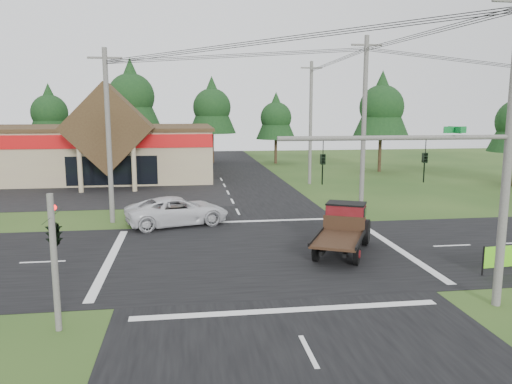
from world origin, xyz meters
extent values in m
plane|color=#223F16|center=(0.00, 0.00, 0.00)|extent=(120.00, 120.00, 0.00)
cube|color=black|center=(0.00, 0.00, 0.01)|extent=(12.00, 120.00, 0.02)
cube|color=black|center=(0.00, 0.00, 0.01)|extent=(120.00, 12.00, 0.02)
cube|color=black|center=(-14.00, 19.00, 0.01)|extent=(28.00, 14.00, 0.02)
cube|color=tan|center=(-16.00, 30.00, 2.50)|extent=(30.00, 15.00, 5.00)
cube|color=#3D2919|center=(-16.00, 30.00, 5.05)|extent=(30.40, 15.40, 0.30)
cube|color=#A40C0D|center=(-16.00, 22.45, 4.10)|extent=(30.00, 0.12, 1.20)
cube|color=#3D2919|center=(-10.00, 21.50, 5.30)|extent=(7.78, 4.00, 7.78)
cylinder|color=tan|center=(-12.20, 19.80, 2.00)|extent=(0.40, 0.40, 4.00)
cylinder|color=tan|center=(-7.80, 19.80, 2.00)|extent=(0.40, 0.40, 4.00)
cube|color=black|center=(-10.00, 22.48, 1.50)|extent=(8.00, 0.08, 2.60)
cylinder|color=#595651|center=(7.50, -7.50, 3.50)|extent=(0.24, 0.24, 7.00)
cylinder|color=#595651|center=(3.50, -7.50, 6.00)|extent=(8.00, 0.16, 0.16)
imported|color=black|center=(4.50, -7.50, 5.00)|extent=(0.16, 0.20, 1.00)
imported|color=black|center=(1.00, -7.50, 5.00)|extent=(0.16, 0.20, 1.00)
cube|color=#0C6626|center=(5.50, -7.50, 6.25)|extent=(0.80, 0.04, 0.22)
cylinder|color=#595651|center=(-7.50, -7.50, 2.20)|extent=(0.20, 0.20, 4.40)
imported|color=black|center=(-7.50, -7.30, 3.70)|extent=(0.53, 2.48, 1.00)
sphere|color=#FF0C0C|center=(-7.50, -7.15, 3.90)|extent=(0.18, 0.18, 0.18)
cylinder|color=#595651|center=(7.50, -7.50, 5.50)|extent=(0.30, 0.30, 11.00)
cylinder|color=#595651|center=(-8.00, 8.00, 5.25)|extent=(0.30, 0.30, 10.50)
cube|color=#595651|center=(-8.00, 8.00, 9.90)|extent=(2.00, 0.12, 0.12)
cylinder|color=#595651|center=(8.00, 8.00, 5.75)|extent=(0.30, 0.30, 11.50)
cube|color=#595651|center=(8.00, 8.00, 10.90)|extent=(2.00, 0.12, 0.12)
cylinder|color=#595651|center=(8.00, 22.00, 5.60)|extent=(0.30, 0.30, 11.20)
cube|color=#595651|center=(8.00, 22.00, 10.60)|extent=(2.00, 0.12, 0.12)
cylinder|color=#332316|center=(-20.00, 42.00, 1.75)|extent=(0.36, 0.36, 3.50)
cone|color=black|center=(-20.00, 42.00, 6.80)|extent=(5.60, 5.60, 6.60)
sphere|color=black|center=(-20.00, 42.00, 6.50)|extent=(4.40, 4.40, 4.40)
cylinder|color=#332316|center=(-10.00, 41.00, 2.27)|extent=(0.36, 0.36, 4.55)
cone|color=black|center=(-10.00, 41.00, 8.84)|extent=(7.28, 7.28, 8.58)
sphere|color=black|center=(-10.00, 41.00, 8.45)|extent=(5.72, 5.72, 5.72)
cylinder|color=#332316|center=(0.00, 42.00, 1.92)|extent=(0.36, 0.36, 3.85)
cone|color=black|center=(0.00, 42.00, 7.48)|extent=(6.16, 6.16, 7.26)
sphere|color=black|center=(0.00, 42.00, 7.15)|extent=(4.84, 4.84, 4.84)
cylinder|color=#332316|center=(8.00, 40.00, 1.57)|extent=(0.36, 0.36, 3.15)
cone|color=black|center=(8.00, 40.00, 6.12)|extent=(5.04, 5.04, 5.94)
sphere|color=black|center=(8.00, 40.00, 5.85)|extent=(3.96, 3.96, 3.96)
cylinder|color=#332316|center=(18.00, 30.00, 1.92)|extent=(0.36, 0.36, 3.85)
cone|color=black|center=(18.00, 30.00, 7.48)|extent=(6.16, 6.16, 7.26)
sphere|color=black|center=(18.00, 30.00, 7.15)|extent=(4.84, 4.84, 4.84)
imported|color=silver|center=(-3.98, 6.79, 0.85)|extent=(6.70, 4.47, 1.71)
camera|label=1|loc=(-3.36, -23.10, 6.93)|focal=35.00mm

